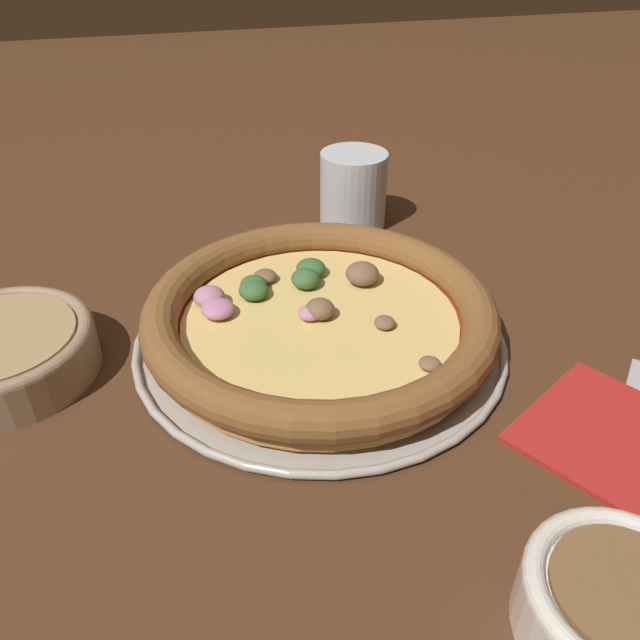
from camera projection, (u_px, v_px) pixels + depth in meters
ground_plane at (320, 341)px, 0.56m from camera, size 3.00×3.00×0.00m
pizza_tray at (320, 337)px, 0.56m from camera, size 0.33×0.33×0.01m
pizza at (319, 315)px, 0.55m from camera, size 0.31×0.31×0.04m
bowl_near at (1, 351)px, 0.51m from camera, size 0.15×0.15×0.04m
bowl_far at (619, 606)px, 0.33m from camera, size 0.11×0.11×0.04m
drinking_cup at (353, 190)px, 0.73m from camera, size 0.08×0.08×0.09m
fork at (635, 413)px, 0.48m from camera, size 0.13×0.13×0.00m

